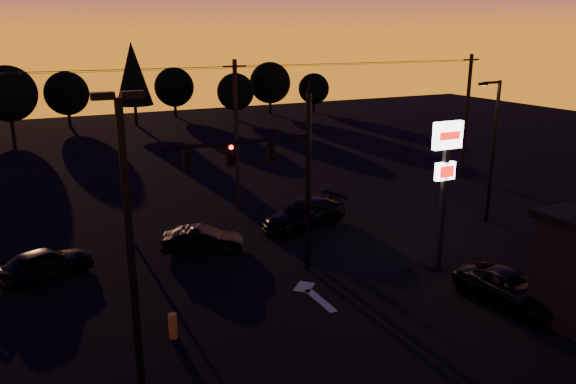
# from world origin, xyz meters

# --- Properties ---
(ground) EXTENTS (120.00, 120.00, 0.00)m
(ground) POSITION_xyz_m (0.00, 0.00, 0.00)
(ground) COLOR black
(ground) RESTS_ON ground
(lane_arrow) EXTENTS (1.20, 3.10, 0.01)m
(lane_arrow) POSITION_xyz_m (0.50, 1.67, 0.01)
(lane_arrow) COLOR beige
(lane_arrow) RESTS_ON ground
(traffic_signal_mast) EXTENTS (6.79, 0.52, 8.58)m
(traffic_signal_mast) POSITION_xyz_m (-0.10, 3.99, 4.94)
(traffic_signal_mast) COLOR black
(traffic_signal_mast) RESTS_ON ground
(secondary_signal) EXTENTS (0.30, 0.31, 4.35)m
(secondary_signal) POSITION_xyz_m (-5.00, 11.49, 2.86)
(secondary_signal) COLOR black
(secondary_signal) RESTS_ON ground
(parking_lot_light) EXTENTS (1.25, 0.30, 9.14)m
(parking_lot_light) POSITION_xyz_m (-7.50, -3.00, 5.27)
(parking_lot_light) COLOR black
(parking_lot_light) RESTS_ON ground
(pylon_sign) EXTENTS (1.50, 0.28, 6.80)m
(pylon_sign) POSITION_xyz_m (7.00, 1.50, 4.91)
(pylon_sign) COLOR black
(pylon_sign) RESTS_ON ground
(streetlight) EXTENTS (1.55, 0.35, 8.00)m
(streetlight) POSITION_xyz_m (13.91, 5.50, 4.42)
(streetlight) COLOR black
(streetlight) RESTS_ON ground
(utility_pole_1) EXTENTS (1.40, 0.26, 9.00)m
(utility_pole_1) POSITION_xyz_m (2.00, 14.00, 4.59)
(utility_pole_1) COLOR black
(utility_pole_1) RESTS_ON ground
(utility_pole_2) EXTENTS (1.40, 0.26, 9.00)m
(utility_pole_2) POSITION_xyz_m (20.00, 14.00, 4.59)
(utility_pole_2) COLOR black
(utility_pole_2) RESTS_ON ground
(power_wires) EXTENTS (36.00, 1.22, 0.07)m
(power_wires) POSITION_xyz_m (2.00, 14.00, 8.57)
(power_wires) COLOR black
(power_wires) RESTS_ON ground
(bollard) EXTENTS (0.31, 0.31, 0.94)m
(bollard) POSITION_xyz_m (-5.63, 0.79, 0.47)
(bollard) COLOR #B38520
(bollard) RESTS_ON ground
(tree_2) EXTENTS (5.77, 5.78, 7.26)m
(tree_2) POSITION_xyz_m (-10.00, 48.00, 4.37)
(tree_2) COLOR black
(tree_2) RESTS_ON ground
(tree_3) EXTENTS (4.95, 4.95, 6.22)m
(tree_3) POSITION_xyz_m (-4.00, 52.00, 3.75)
(tree_3) COLOR black
(tree_3) RESTS_ON ground
(tree_4) EXTENTS (4.18, 4.18, 9.50)m
(tree_4) POSITION_xyz_m (3.00, 49.00, 5.93)
(tree_4) COLOR black
(tree_4) RESTS_ON ground
(tree_5) EXTENTS (4.95, 4.95, 6.22)m
(tree_5) POSITION_xyz_m (9.00, 54.00, 3.75)
(tree_5) COLOR black
(tree_5) RESTS_ON ground
(tree_6) EXTENTS (4.54, 4.54, 5.71)m
(tree_6) POSITION_xyz_m (15.00, 48.00, 3.43)
(tree_6) COLOR black
(tree_6) RESTS_ON ground
(tree_7) EXTENTS (5.36, 5.36, 6.74)m
(tree_7) POSITION_xyz_m (21.00, 51.00, 4.06)
(tree_7) COLOR black
(tree_7) RESTS_ON ground
(tree_8) EXTENTS (4.12, 4.12, 5.19)m
(tree_8) POSITION_xyz_m (27.00, 50.00, 3.12)
(tree_8) COLOR black
(tree_8) RESTS_ON ground
(car_left) EXTENTS (4.40, 2.96, 1.39)m
(car_left) POSITION_xyz_m (-9.33, 8.29, 0.70)
(car_left) COLOR black
(car_left) RESTS_ON ground
(car_mid) EXTENTS (4.15, 2.73, 1.29)m
(car_mid) POSITION_xyz_m (-2.18, 8.07, 0.65)
(car_mid) COLOR black
(car_mid) RESTS_ON ground
(car_right) EXTENTS (5.62, 3.51, 1.52)m
(car_right) POSITION_xyz_m (4.09, 9.19, 0.76)
(car_right) COLOR black
(car_right) RESTS_ON ground
(suv_parked) EXTENTS (2.67, 4.81, 1.27)m
(suv_parked) POSITION_xyz_m (7.24, -2.54, 0.64)
(suv_parked) COLOR black
(suv_parked) RESTS_ON ground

